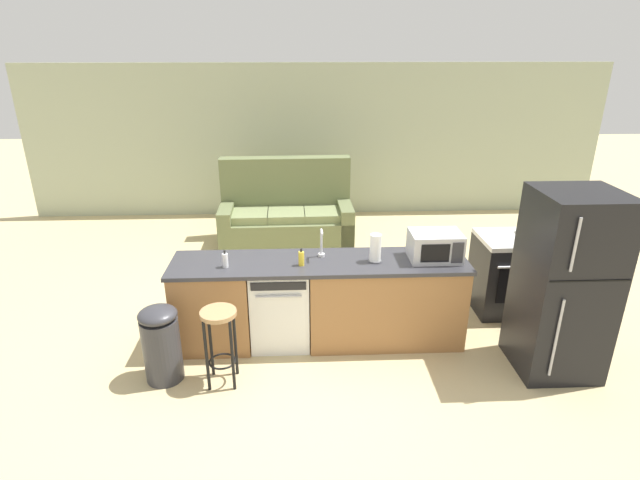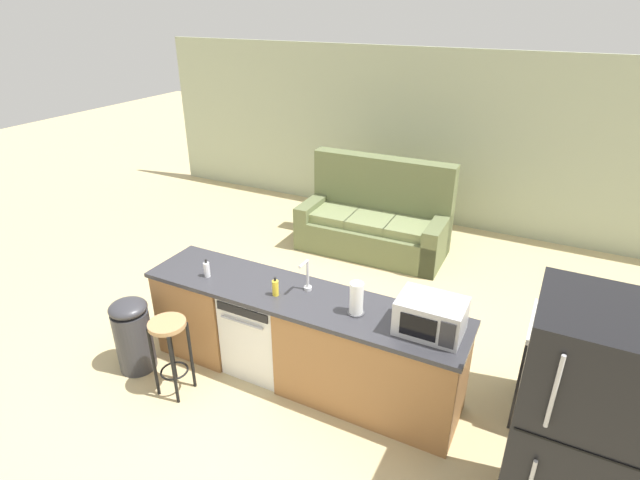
{
  "view_description": "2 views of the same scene",
  "coord_description": "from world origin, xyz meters",
  "px_view_note": "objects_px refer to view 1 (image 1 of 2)",
  "views": [
    {
      "loc": [
        -0.05,
        -4.49,
        2.92
      ],
      "look_at": [
        0.16,
        0.08,
        1.09
      ],
      "focal_mm": 28.0,
      "sensor_mm": 36.0,
      "label": 1
    },
    {
      "loc": [
        1.98,
        -3.18,
        3.19
      ],
      "look_at": [
        -0.04,
        0.76,
        1.06
      ],
      "focal_mm": 28.0,
      "sensor_mm": 36.0,
      "label": 2
    }
  ],
  "objects_px": {
    "paper_towel_roll": "(375,248)",
    "bar_stool": "(220,331)",
    "kettle": "(526,226)",
    "stove_range": "(510,274)",
    "trash_bin": "(161,343)",
    "microwave": "(435,246)",
    "dish_soap_bottle": "(225,260)",
    "dishwasher": "(280,305)",
    "couch": "(286,216)",
    "refrigerator": "(564,284)",
    "soap_bottle": "(301,258)"
  },
  "relations": [
    {
      "from": "microwave",
      "to": "trash_bin",
      "type": "bearing_deg",
      "value": -167.39
    },
    {
      "from": "paper_towel_roll",
      "to": "bar_stool",
      "type": "distance_m",
      "value": 1.67
    },
    {
      "from": "paper_towel_roll",
      "to": "couch",
      "type": "xyz_separation_m",
      "value": [
        -0.93,
        2.88,
        -0.64
      ]
    },
    {
      "from": "dishwasher",
      "to": "dish_soap_bottle",
      "type": "xyz_separation_m",
      "value": [
        -0.51,
        -0.1,
        0.55
      ]
    },
    {
      "from": "dishwasher",
      "to": "couch",
      "type": "relative_size",
      "value": 0.42
    },
    {
      "from": "dishwasher",
      "to": "microwave",
      "type": "height_order",
      "value": "microwave"
    },
    {
      "from": "paper_towel_roll",
      "to": "couch",
      "type": "bearing_deg",
      "value": 107.95
    },
    {
      "from": "microwave",
      "to": "paper_towel_roll",
      "type": "height_order",
      "value": "paper_towel_roll"
    },
    {
      "from": "dishwasher",
      "to": "kettle",
      "type": "height_order",
      "value": "kettle"
    },
    {
      "from": "bar_stool",
      "to": "refrigerator",
      "type": "bearing_deg",
      "value": 2.12
    },
    {
      "from": "kettle",
      "to": "bar_stool",
      "type": "distance_m",
      "value": 3.57
    },
    {
      "from": "dishwasher",
      "to": "trash_bin",
      "type": "distance_m",
      "value": 1.21
    },
    {
      "from": "bar_stool",
      "to": "trash_bin",
      "type": "distance_m",
      "value": 0.58
    },
    {
      "from": "trash_bin",
      "to": "couch",
      "type": "height_order",
      "value": "couch"
    },
    {
      "from": "paper_towel_roll",
      "to": "microwave",
      "type": "bearing_deg",
      "value": 2.83
    },
    {
      "from": "trash_bin",
      "to": "soap_bottle",
      "type": "bearing_deg",
      "value": 21.03
    },
    {
      "from": "dishwasher",
      "to": "kettle",
      "type": "xyz_separation_m",
      "value": [
        2.77,
        0.68,
        0.56
      ]
    },
    {
      "from": "dish_soap_bottle",
      "to": "dishwasher",
      "type": "bearing_deg",
      "value": 11.5
    },
    {
      "from": "refrigerator",
      "to": "soap_bottle",
      "type": "bearing_deg",
      "value": 169.1
    },
    {
      "from": "kettle",
      "to": "paper_towel_roll",
      "type": "bearing_deg",
      "value": -158.73
    },
    {
      "from": "microwave",
      "to": "kettle",
      "type": "relative_size",
      "value": 2.44
    },
    {
      "from": "microwave",
      "to": "stove_range",
      "type": "bearing_deg",
      "value": 27.49
    },
    {
      "from": "microwave",
      "to": "soap_bottle",
      "type": "bearing_deg",
      "value": -176.11
    },
    {
      "from": "stove_range",
      "to": "bar_stool",
      "type": "xyz_separation_m",
      "value": [
        -3.11,
        -1.21,
        0.08
      ]
    },
    {
      "from": "microwave",
      "to": "trash_bin",
      "type": "xyz_separation_m",
      "value": [
        -2.6,
        -0.58,
        -0.66
      ]
    },
    {
      "from": "stove_range",
      "to": "trash_bin",
      "type": "height_order",
      "value": "stove_range"
    },
    {
      "from": "paper_towel_roll",
      "to": "kettle",
      "type": "xyz_separation_m",
      "value": [
        1.82,
        0.71,
        -0.05
      ]
    },
    {
      "from": "dish_soap_bottle",
      "to": "trash_bin",
      "type": "distance_m",
      "value": 0.94
    },
    {
      "from": "stove_range",
      "to": "kettle",
      "type": "bearing_deg",
      "value": 37.71
    },
    {
      "from": "stove_range",
      "to": "trash_bin",
      "type": "relative_size",
      "value": 1.22
    },
    {
      "from": "microwave",
      "to": "bar_stool",
      "type": "xyz_separation_m",
      "value": [
        -2.06,
        -0.66,
        -0.5
      ]
    },
    {
      "from": "soap_bottle",
      "to": "microwave",
      "type": "bearing_deg",
      "value": 3.89
    },
    {
      "from": "paper_towel_roll",
      "to": "bar_stool",
      "type": "relative_size",
      "value": 0.38
    },
    {
      "from": "soap_bottle",
      "to": "bar_stool",
      "type": "distance_m",
      "value": 1.03
    },
    {
      "from": "dishwasher",
      "to": "trash_bin",
      "type": "bearing_deg",
      "value": -151.18
    },
    {
      "from": "microwave",
      "to": "bar_stool",
      "type": "bearing_deg",
      "value": -162.12
    },
    {
      "from": "microwave",
      "to": "dishwasher",
      "type": "bearing_deg",
      "value": 179.95
    },
    {
      "from": "dishwasher",
      "to": "trash_bin",
      "type": "xyz_separation_m",
      "value": [
        -1.06,
        -0.58,
        -0.04
      ]
    },
    {
      "from": "bar_stool",
      "to": "kettle",
      "type": "bearing_deg",
      "value": 22.27
    },
    {
      "from": "soap_bottle",
      "to": "dish_soap_bottle",
      "type": "xyz_separation_m",
      "value": [
        -0.73,
        -0.01,
        0.0
      ]
    },
    {
      "from": "dishwasher",
      "to": "microwave",
      "type": "relative_size",
      "value": 1.68
    },
    {
      "from": "bar_stool",
      "to": "trash_bin",
      "type": "bearing_deg",
      "value": 171.63
    },
    {
      "from": "dishwasher",
      "to": "kettle",
      "type": "relative_size",
      "value": 4.1
    },
    {
      "from": "soap_bottle",
      "to": "dish_soap_bottle",
      "type": "relative_size",
      "value": 1.0
    },
    {
      "from": "paper_towel_roll",
      "to": "trash_bin",
      "type": "relative_size",
      "value": 0.38
    },
    {
      "from": "trash_bin",
      "to": "couch",
      "type": "xyz_separation_m",
      "value": [
        1.07,
        3.44,
        0.02
      ]
    },
    {
      "from": "trash_bin",
      "to": "bar_stool",
      "type": "bearing_deg",
      "value": -8.37
    },
    {
      "from": "kettle",
      "to": "couch",
      "type": "relative_size",
      "value": 0.1
    },
    {
      "from": "microwave",
      "to": "couch",
      "type": "bearing_deg",
      "value": 118.23
    },
    {
      "from": "refrigerator",
      "to": "trash_bin",
      "type": "distance_m",
      "value": 3.69
    }
  ]
}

